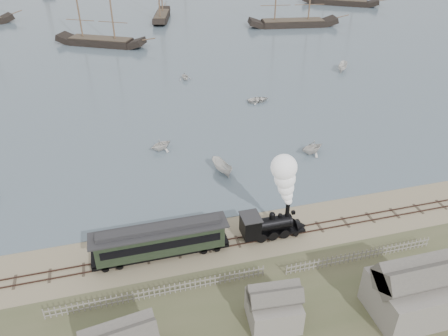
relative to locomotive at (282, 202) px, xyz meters
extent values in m
plane|color=gray|center=(-6.44, 2.00, -4.07)|extent=(600.00, 600.00, 0.00)
cube|color=#3E2822|center=(-6.44, -0.50, -3.97)|extent=(120.00, 0.08, 0.12)
cube|color=#3E2822|center=(-6.44, 0.50, -3.97)|extent=(120.00, 0.08, 0.12)
cube|color=#3E3328|center=(-6.44, 0.00, -4.04)|extent=(120.00, 1.80, 0.06)
cube|color=black|center=(-0.72, 0.00, -3.39)|extent=(6.40, 1.88, 0.24)
cylinder|color=black|center=(-1.09, 0.00, -2.45)|extent=(3.95, 1.41, 1.41)
cube|color=black|center=(-3.16, 0.00, -2.26)|extent=(1.69, 2.07, 2.16)
cube|color=#2A2A2C|center=(-3.16, 0.00, -1.13)|extent=(1.88, 2.26, 0.11)
cylinder|color=black|center=(0.69, 0.00, -1.18)|extent=(0.41, 0.41, 1.51)
sphere|color=black|center=(-0.90, 0.00, -1.35)|extent=(0.60, 0.60, 0.60)
cone|color=black|center=(2.29, 0.00, -3.48)|extent=(1.32, 1.88, 1.88)
cube|color=black|center=(1.35, 0.00, -1.51)|extent=(0.33, 0.33, 0.33)
cube|color=black|center=(-12.12, 0.00, -3.40)|extent=(12.98, 2.13, 0.32)
cube|color=black|center=(-12.12, 0.00, -2.10)|extent=(12.05, 2.32, 2.32)
cube|color=black|center=(-12.12, -1.18, -1.87)|extent=(11.12, 0.06, 0.83)
cube|color=black|center=(-12.12, 1.18, -1.87)|extent=(11.12, 0.06, 0.83)
cube|color=#2A2A2C|center=(-12.12, 0.00, -0.90)|extent=(12.98, 2.50, 0.17)
cube|color=#2A2A2C|center=(-12.12, 0.00, -0.62)|extent=(11.58, 1.11, 0.42)
imported|color=silver|center=(-15.30, 2.41, -3.62)|extent=(5.01, 5.27, 0.89)
imported|color=silver|center=(-9.21, 20.73, -3.17)|extent=(3.86, 4.06, 1.67)
imported|color=silver|center=(-2.68, 13.01, -3.26)|extent=(4.11, 2.60, 1.49)
imported|color=silver|center=(9.01, 32.97, -3.62)|extent=(2.97, 3.94, 0.77)
imported|color=silver|center=(10.33, 14.53, -3.09)|extent=(3.85, 4.18, 1.83)
imported|color=silver|center=(30.18, 43.38, -3.21)|extent=(4.21, 3.71, 1.59)
imported|color=silver|center=(-1.03, 46.50, -3.30)|extent=(2.96, 2.64, 1.42)
camera|label=1|loc=(-14.43, -31.89, 25.43)|focal=35.00mm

